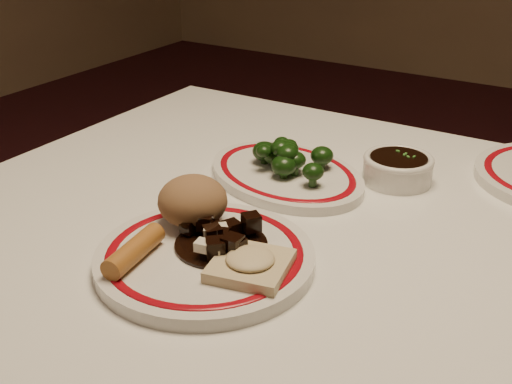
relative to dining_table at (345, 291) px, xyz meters
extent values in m
cube|color=white|center=(0.00, 0.00, 0.07)|extent=(1.20, 0.90, 0.04)
cylinder|color=black|center=(-0.54, 0.39, -0.30)|extent=(0.06, 0.06, 0.71)
cylinder|color=silver|center=(-0.12, -0.16, 0.10)|extent=(0.35, 0.35, 0.02)
torus|color=maroon|center=(-0.12, -0.16, 0.11)|extent=(0.30, 0.30, 0.00)
ellipsoid|color=#865F3F|center=(-0.18, -0.11, 0.14)|extent=(0.09, 0.09, 0.07)
cylinder|color=#AD6A2A|center=(-0.18, -0.22, 0.12)|extent=(0.04, 0.10, 0.03)
cube|color=#CCB990|center=(-0.05, -0.17, 0.12)|extent=(0.10, 0.10, 0.01)
ellipsoid|color=#CCB990|center=(-0.05, -0.17, 0.13)|extent=(0.06, 0.06, 0.02)
cylinder|color=black|center=(-0.11, -0.14, 0.11)|extent=(0.12, 0.12, 0.00)
cube|color=black|center=(-0.10, -0.10, 0.12)|extent=(0.02, 0.02, 0.02)
cube|color=black|center=(-0.13, -0.13, 0.12)|extent=(0.02, 0.02, 0.02)
cube|color=black|center=(-0.08, -0.16, 0.13)|extent=(0.02, 0.02, 0.02)
cube|color=black|center=(-0.12, -0.13, 0.12)|extent=(0.02, 0.02, 0.02)
cube|color=black|center=(-0.16, -0.14, 0.13)|extent=(0.02, 0.02, 0.02)
cube|color=black|center=(-0.11, -0.14, 0.12)|extent=(0.02, 0.02, 0.02)
cube|color=black|center=(-0.12, -0.15, 0.13)|extent=(0.03, 0.03, 0.02)
cube|color=black|center=(-0.10, -0.17, 0.13)|extent=(0.03, 0.03, 0.02)
cube|color=black|center=(-0.08, -0.15, 0.13)|extent=(0.02, 0.02, 0.02)
cube|color=black|center=(-0.09, -0.10, 0.13)|extent=(0.03, 0.03, 0.02)
cube|color=black|center=(-0.14, -0.13, 0.13)|extent=(0.02, 0.02, 0.02)
cube|color=black|center=(-0.16, -0.12, 0.13)|extent=(0.02, 0.02, 0.02)
cube|color=black|center=(-0.07, -0.16, 0.12)|extent=(0.02, 0.02, 0.01)
cube|color=black|center=(-0.11, -0.16, 0.12)|extent=(0.02, 0.02, 0.02)
cube|color=black|center=(-0.11, -0.11, 0.12)|extent=(0.03, 0.03, 0.02)
cube|color=beige|center=(-0.11, -0.18, 0.13)|extent=(0.02, 0.02, 0.01)
cube|color=beige|center=(-0.12, -0.15, 0.13)|extent=(0.02, 0.02, 0.01)
cube|color=beige|center=(-0.08, -0.16, 0.13)|extent=(0.02, 0.02, 0.01)
cube|color=beige|center=(-0.09, -0.17, 0.12)|extent=(0.02, 0.02, 0.01)
cube|color=beige|center=(-0.12, -0.13, 0.13)|extent=(0.02, 0.02, 0.01)
torus|color=maroon|center=(-0.16, 0.11, 0.11)|extent=(0.32, 0.32, 0.00)
cylinder|color=#23471C|center=(-0.17, 0.11, 0.11)|extent=(0.01, 0.01, 0.01)
ellipsoid|color=black|center=(-0.17, 0.11, 0.12)|extent=(0.03, 0.03, 0.02)
cylinder|color=#23471C|center=(-0.17, 0.11, 0.11)|extent=(0.01, 0.01, 0.01)
ellipsoid|color=black|center=(-0.17, 0.11, 0.12)|extent=(0.03, 0.03, 0.03)
cylinder|color=#23471C|center=(-0.14, 0.10, 0.11)|extent=(0.01, 0.01, 0.01)
ellipsoid|color=black|center=(-0.14, 0.10, 0.13)|extent=(0.03, 0.03, 0.03)
cylinder|color=#23471C|center=(-0.16, 0.11, 0.11)|extent=(0.01, 0.01, 0.01)
ellipsoid|color=black|center=(-0.16, 0.11, 0.13)|extent=(0.03, 0.03, 0.03)
cylinder|color=#23471C|center=(-0.17, 0.11, 0.11)|extent=(0.01, 0.01, 0.02)
ellipsoid|color=black|center=(-0.17, 0.11, 0.13)|extent=(0.03, 0.03, 0.02)
cylinder|color=#23471C|center=(-0.10, 0.08, 0.11)|extent=(0.01, 0.01, 0.01)
ellipsoid|color=black|center=(-0.10, 0.08, 0.13)|extent=(0.03, 0.03, 0.03)
cylinder|color=#23471C|center=(-0.20, 0.13, 0.11)|extent=(0.01, 0.01, 0.01)
ellipsoid|color=black|center=(-0.20, 0.13, 0.13)|extent=(0.03, 0.03, 0.03)
cylinder|color=#23471C|center=(-0.17, 0.14, 0.11)|extent=(0.01, 0.01, 0.01)
ellipsoid|color=black|center=(-0.17, 0.14, 0.13)|extent=(0.03, 0.03, 0.02)
cylinder|color=#23471C|center=(-0.20, 0.12, 0.11)|extent=(0.01, 0.01, 0.01)
ellipsoid|color=black|center=(-0.20, 0.12, 0.13)|extent=(0.04, 0.04, 0.03)
cylinder|color=#23471C|center=(-0.15, 0.09, 0.11)|extent=(0.01, 0.01, 0.01)
ellipsoid|color=black|center=(-0.15, 0.09, 0.13)|extent=(0.04, 0.04, 0.03)
cylinder|color=#23471C|center=(-0.12, 0.15, 0.11)|extent=(0.01, 0.01, 0.01)
ellipsoid|color=black|center=(-0.12, 0.15, 0.13)|extent=(0.04, 0.04, 0.03)
cylinder|color=#23471C|center=(-0.18, 0.12, 0.11)|extent=(0.01, 0.01, 0.01)
ellipsoid|color=black|center=(-0.18, 0.12, 0.13)|extent=(0.04, 0.04, 0.03)
cylinder|color=#23471C|center=(-0.15, 0.11, 0.11)|extent=(0.01, 0.01, 0.01)
ellipsoid|color=black|center=(-0.15, 0.11, 0.13)|extent=(0.03, 0.03, 0.03)
ellipsoid|color=black|center=(-0.17, 0.11, 0.14)|extent=(0.03, 0.03, 0.03)
ellipsoid|color=black|center=(-0.15, 0.10, 0.14)|extent=(0.03, 0.03, 0.03)
ellipsoid|color=black|center=(-0.19, 0.09, 0.14)|extent=(0.02, 0.02, 0.02)
ellipsoid|color=black|center=(-0.15, 0.10, 0.14)|extent=(0.03, 0.03, 0.02)
ellipsoid|color=black|center=(-0.15, 0.11, 0.14)|extent=(0.03, 0.03, 0.02)
ellipsoid|color=black|center=(-0.18, 0.13, 0.14)|extent=(0.03, 0.03, 0.02)
ellipsoid|color=black|center=(-0.16, 0.12, 0.14)|extent=(0.03, 0.03, 0.02)
ellipsoid|color=black|center=(-0.16, 0.11, 0.14)|extent=(0.03, 0.03, 0.02)
cylinder|color=silver|center=(-0.01, 0.19, 0.11)|extent=(0.11, 0.11, 0.04)
cylinder|color=black|center=(-0.01, 0.19, 0.13)|extent=(0.09, 0.09, 0.00)
camera|label=1|loc=(0.28, -0.70, 0.52)|focal=45.00mm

